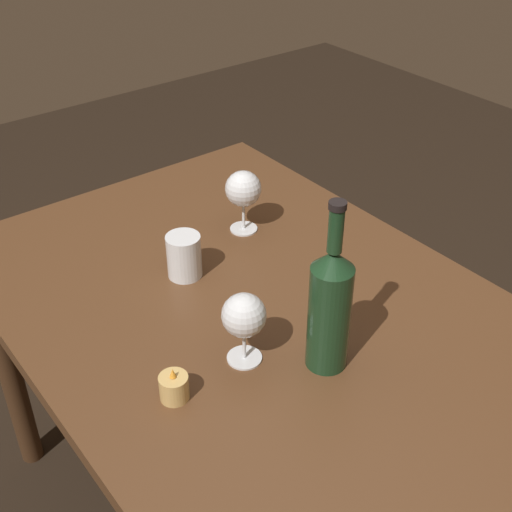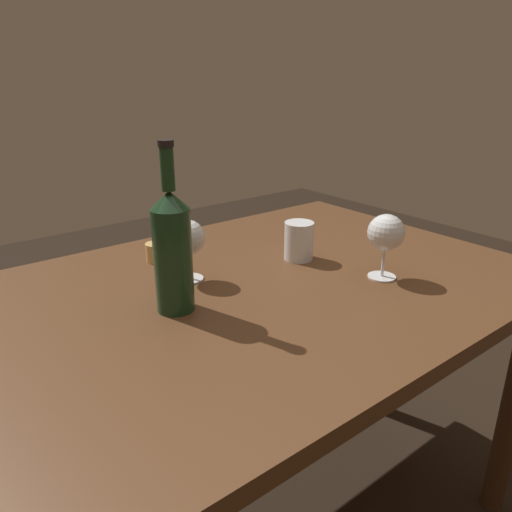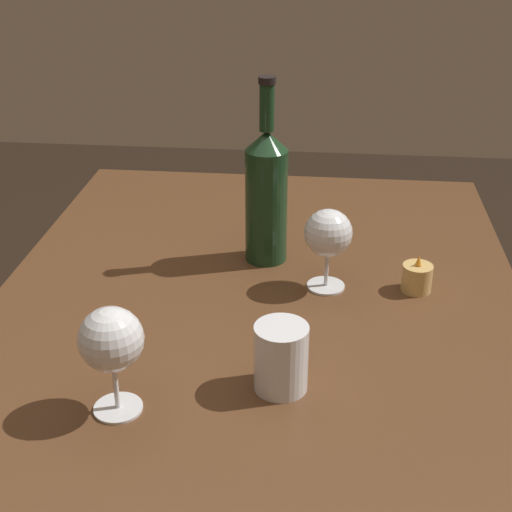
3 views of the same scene
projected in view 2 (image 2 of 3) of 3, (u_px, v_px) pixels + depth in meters
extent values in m
cube|color=#56351E|center=(257.00, 290.00, 1.13)|extent=(1.30, 0.90, 0.04)
cylinder|color=#412816|center=(314.00, 306.00, 1.88)|extent=(0.06, 0.06, 0.70)
cylinder|color=white|center=(382.00, 277.00, 1.15)|extent=(0.07, 0.07, 0.00)
cylinder|color=white|center=(383.00, 262.00, 1.14)|extent=(0.01, 0.01, 0.07)
sphere|color=white|center=(386.00, 233.00, 1.11)|extent=(0.09, 0.09, 0.09)
cylinder|color=#510A14|center=(386.00, 236.00, 1.12)|extent=(0.07, 0.07, 0.02)
cylinder|color=white|center=(189.00, 279.00, 1.14)|extent=(0.07, 0.07, 0.00)
cylinder|color=white|center=(189.00, 265.00, 1.13)|extent=(0.01, 0.01, 0.07)
sphere|color=white|center=(187.00, 237.00, 1.11)|extent=(0.08, 0.08, 0.08)
cylinder|color=#510A14|center=(187.00, 239.00, 1.11)|extent=(0.06, 0.06, 0.02)
cylinder|color=#19381E|center=(173.00, 261.00, 0.96)|extent=(0.08, 0.08, 0.21)
cone|color=#19381E|center=(169.00, 200.00, 0.92)|extent=(0.08, 0.08, 0.03)
cylinder|color=#19381E|center=(167.00, 169.00, 0.90)|extent=(0.03, 0.03, 0.08)
cylinder|color=black|center=(166.00, 143.00, 0.88)|extent=(0.03, 0.03, 0.01)
cylinder|color=white|center=(299.00, 241.00, 1.25)|extent=(0.08, 0.08, 0.10)
cylinder|color=silver|center=(299.00, 251.00, 1.26)|extent=(0.06, 0.06, 0.04)
cylinder|color=#DBB266|center=(156.00, 252.00, 1.24)|extent=(0.05, 0.05, 0.05)
cylinder|color=white|center=(156.00, 254.00, 1.25)|extent=(0.04, 0.04, 0.03)
cone|color=#F99E2D|center=(155.00, 240.00, 1.23)|extent=(0.01, 0.01, 0.02)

